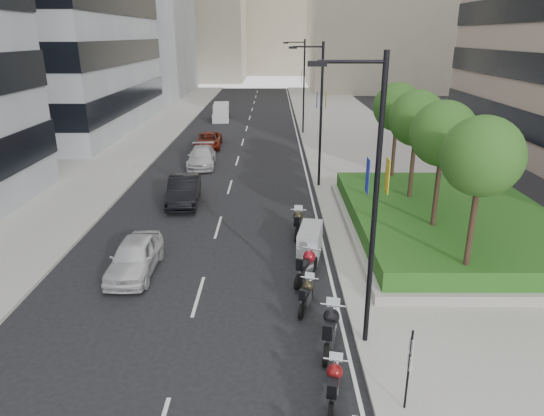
{
  "coord_description": "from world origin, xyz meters",
  "views": [
    {
      "loc": [
        1.36,
        -12.2,
        9.36
      ],
      "look_at": [
        1.29,
        8.35,
        2.0
      ],
      "focal_mm": 32.0,
      "sensor_mm": 36.0,
      "label": 1
    }
  ],
  "objects_px": {
    "motorcycle_4": "(307,266)",
    "delivery_van": "(221,113)",
    "lamp_post_1": "(319,109)",
    "motorcycle_6": "(298,223)",
    "motorcycle_5": "(310,242)",
    "motorcycle_1": "(334,385)",
    "car_d": "(209,140)",
    "car_a": "(135,257)",
    "motorcycle_3": "(306,295)",
    "car_b": "(184,190)",
    "motorcycle_2": "(330,329)",
    "lamp_post_2": "(302,82)",
    "car_c": "(202,157)",
    "lamp_post_0": "(371,194)",
    "parking_sign": "(409,366)"
  },
  "relations": [
    {
      "from": "car_b",
      "to": "car_c",
      "type": "distance_m",
      "value": 8.59
    },
    {
      "from": "motorcycle_4",
      "to": "motorcycle_5",
      "type": "distance_m",
      "value": 2.25
    },
    {
      "from": "car_b",
      "to": "parking_sign",
      "type": "bearing_deg",
      "value": -66.96
    },
    {
      "from": "motorcycle_2",
      "to": "lamp_post_2",
      "type": "bearing_deg",
      "value": 11.58
    },
    {
      "from": "lamp_post_0",
      "to": "car_c",
      "type": "bearing_deg",
      "value": 110.14
    },
    {
      "from": "car_c",
      "to": "lamp_post_0",
      "type": "bearing_deg",
      "value": -73.71
    },
    {
      "from": "motorcycle_2",
      "to": "car_a",
      "type": "bearing_deg",
      "value": 69.14
    },
    {
      "from": "lamp_post_1",
      "to": "motorcycle_3",
      "type": "distance_m",
      "value": 15.58
    },
    {
      "from": "lamp_post_0",
      "to": "parking_sign",
      "type": "distance_m",
      "value": 4.74
    },
    {
      "from": "motorcycle_2",
      "to": "lamp_post_1",
      "type": "bearing_deg",
      "value": 9.88
    },
    {
      "from": "motorcycle_6",
      "to": "motorcycle_1",
      "type": "bearing_deg",
      "value": -171.5
    },
    {
      "from": "motorcycle_4",
      "to": "car_d",
      "type": "height_order",
      "value": "car_d"
    },
    {
      "from": "motorcycle_6",
      "to": "car_c",
      "type": "height_order",
      "value": "car_c"
    },
    {
      "from": "motorcycle_6",
      "to": "motorcycle_4",
      "type": "bearing_deg",
      "value": -171.72
    },
    {
      "from": "motorcycle_2",
      "to": "car_a",
      "type": "relative_size",
      "value": 0.56
    },
    {
      "from": "motorcycle_2",
      "to": "car_d",
      "type": "bearing_deg",
      "value": 27.74
    },
    {
      "from": "motorcycle_4",
      "to": "car_b",
      "type": "xyz_separation_m",
      "value": [
        -6.59,
        9.49,
        0.16
      ]
    },
    {
      "from": "motorcycle_3",
      "to": "car_a",
      "type": "height_order",
      "value": "car_a"
    },
    {
      "from": "lamp_post_1",
      "to": "car_b",
      "type": "height_order",
      "value": "lamp_post_1"
    },
    {
      "from": "motorcycle_1",
      "to": "car_d",
      "type": "height_order",
      "value": "car_d"
    },
    {
      "from": "parking_sign",
      "to": "motorcycle_6",
      "type": "height_order",
      "value": "parking_sign"
    },
    {
      "from": "motorcycle_2",
      "to": "car_a",
      "type": "height_order",
      "value": "car_a"
    },
    {
      "from": "motorcycle_6",
      "to": "motorcycle_3",
      "type": "bearing_deg",
      "value": -173.58
    },
    {
      "from": "car_c",
      "to": "lamp_post_2",
      "type": "bearing_deg",
      "value": 53.07
    },
    {
      "from": "lamp_post_2",
      "to": "motorcycle_3",
      "type": "height_order",
      "value": "lamp_post_2"
    },
    {
      "from": "car_a",
      "to": "car_c",
      "type": "height_order",
      "value": "car_a"
    },
    {
      "from": "motorcycle_3",
      "to": "car_b",
      "type": "bearing_deg",
      "value": 45.91
    },
    {
      "from": "car_a",
      "to": "motorcycle_3",
      "type": "bearing_deg",
      "value": -21.48
    },
    {
      "from": "motorcycle_4",
      "to": "car_d",
      "type": "xyz_separation_m",
      "value": [
        -7.05,
        24.41,
        0.02
      ]
    },
    {
      "from": "car_d",
      "to": "motorcycle_6",
      "type": "bearing_deg",
      "value": -72.92
    },
    {
      "from": "motorcycle_4",
      "to": "delivery_van",
      "type": "height_order",
      "value": "delivery_van"
    },
    {
      "from": "motorcycle_2",
      "to": "motorcycle_4",
      "type": "bearing_deg",
      "value": 18.85
    },
    {
      "from": "car_a",
      "to": "car_c",
      "type": "distance_m",
      "value": 17.49
    },
    {
      "from": "parking_sign",
      "to": "motorcycle_1",
      "type": "bearing_deg",
      "value": 168.12
    },
    {
      "from": "lamp_post_2",
      "to": "car_c",
      "type": "height_order",
      "value": "lamp_post_2"
    },
    {
      "from": "motorcycle_5",
      "to": "delivery_van",
      "type": "height_order",
      "value": "delivery_van"
    },
    {
      "from": "motorcycle_5",
      "to": "car_b",
      "type": "xyz_separation_m",
      "value": [
        -6.87,
        7.26,
        0.11
      ]
    },
    {
      "from": "motorcycle_4",
      "to": "motorcycle_5",
      "type": "height_order",
      "value": "motorcycle_5"
    },
    {
      "from": "lamp_post_1",
      "to": "motorcycle_1",
      "type": "distance_m",
      "value": 20.16
    },
    {
      "from": "lamp_post_2",
      "to": "car_d",
      "type": "height_order",
      "value": "lamp_post_2"
    },
    {
      "from": "lamp_post_1",
      "to": "motorcycle_6",
      "type": "xyz_separation_m",
      "value": [
        -1.6,
        -7.99,
        -4.45
      ]
    },
    {
      "from": "car_b",
      "to": "motorcycle_6",
      "type": "bearing_deg",
      "value": -40.96
    },
    {
      "from": "motorcycle_3",
      "to": "delivery_van",
      "type": "height_order",
      "value": "delivery_van"
    },
    {
      "from": "lamp_post_1",
      "to": "motorcycle_6",
      "type": "height_order",
      "value": "lamp_post_1"
    },
    {
      "from": "parking_sign",
      "to": "delivery_van",
      "type": "bearing_deg",
      "value": 101.65
    },
    {
      "from": "motorcycle_4",
      "to": "motorcycle_6",
      "type": "relative_size",
      "value": 0.96
    },
    {
      "from": "lamp_post_2",
      "to": "delivery_van",
      "type": "distance_m",
      "value": 12.59
    },
    {
      "from": "parking_sign",
      "to": "car_d",
      "type": "bearing_deg",
      "value": 106.08
    },
    {
      "from": "lamp_post_0",
      "to": "motorcycle_6",
      "type": "height_order",
      "value": "lamp_post_0"
    },
    {
      "from": "lamp_post_2",
      "to": "motorcycle_2",
      "type": "xyz_separation_m",
      "value": [
        -1.0,
        -35.17,
        -4.42
      ]
    }
  ]
}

